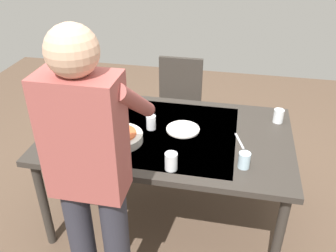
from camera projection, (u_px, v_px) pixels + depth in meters
The scene contains 15 objects.
ground_plane at pixel (168, 213), 2.83m from camera, with size 6.00×6.00×0.00m, color brown.
dining_table at pixel (168, 140), 2.48m from camera, with size 1.67×1.02×0.75m.
chair_near at pixel (178, 102), 3.32m from camera, with size 0.40×0.40×0.91m.
person_server at pixel (91, 173), 1.72m from camera, with size 0.42×0.61×1.69m.
wine_bottle at pixel (92, 94), 2.70m from camera, with size 0.07×0.07×0.30m.
wine_glass_left at pixel (79, 145), 2.12m from camera, with size 0.07×0.07×0.15m.
water_cup_near_left at pixel (171, 161), 2.07m from camera, with size 0.08×0.08×0.11m, color silver.
water_cup_near_right at pixel (278, 116), 2.54m from camera, with size 0.07×0.07×0.10m, color silver.
water_cup_far_left at pixel (244, 160), 2.09m from camera, with size 0.07×0.07×0.10m, color silver.
water_cup_far_right at pixel (151, 122), 2.46m from camera, with size 0.07×0.07×0.10m, color silver.
serving_bowl_pasta at pixel (120, 137), 2.33m from camera, with size 0.30×0.30×0.07m.
dinner_plate_near at pixel (183, 129), 2.47m from camera, with size 0.23×0.23×0.01m, color silver.
dinner_plate_far at pixel (69, 134), 2.41m from camera, with size 0.23×0.23×0.01m, color silver.
table_knife at pixel (99, 119), 2.60m from camera, with size 0.01×0.20×0.01m, color silver.
table_fork at pixel (239, 141), 2.35m from camera, with size 0.01×0.18×0.01m, color silver.
Camera 1 is at (-0.41, 2.03, 2.04)m, focal length 38.27 mm.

